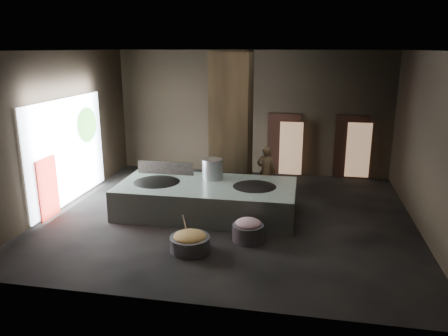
% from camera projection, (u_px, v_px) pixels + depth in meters
% --- Properties ---
extents(floor, '(10.00, 9.00, 0.10)m').
position_uv_depth(floor, '(230.00, 217.00, 12.35)').
color(floor, black).
rests_on(floor, ground).
extents(ceiling, '(10.00, 9.00, 0.10)m').
position_uv_depth(ceiling, '(231.00, 48.00, 11.12)').
color(ceiling, black).
rests_on(ceiling, back_wall).
extents(back_wall, '(10.00, 0.10, 4.50)m').
position_uv_depth(back_wall, '(252.00, 113.00, 16.04)').
color(back_wall, black).
rests_on(back_wall, ground).
extents(front_wall, '(10.00, 0.10, 4.50)m').
position_uv_depth(front_wall, '(183.00, 189.00, 7.43)').
color(front_wall, black).
rests_on(front_wall, ground).
extents(left_wall, '(0.10, 9.00, 4.50)m').
position_uv_depth(left_wall, '(59.00, 130.00, 12.66)').
color(left_wall, black).
rests_on(left_wall, ground).
extents(right_wall, '(0.10, 9.00, 4.50)m').
position_uv_depth(right_wall, '(430.00, 145.00, 10.82)').
color(right_wall, black).
rests_on(right_wall, ground).
extents(pillar, '(1.20, 1.20, 4.50)m').
position_uv_depth(pillar, '(231.00, 125.00, 13.59)').
color(pillar, black).
rests_on(pillar, ground).
extents(hearth_platform, '(4.98, 2.41, 0.86)m').
position_uv_depth(hearth_platform, '(207.00, 199.00, 12.39)').
color(hearth_platform, '#A0B2A1').
rests_on(hearth_platform, ground).
extents(platform_cap, '(4.85, 2.33, 0.03)m').
position_uv_depth(platform_cap, '(207.00, 186.00, 12.28)').
color(platform_cap, black).
rests_on(platform_cap, hearth_platform).
extents(wok_left, '(1.56, 1.56, 0.43)m').
position_uv_depth(wok_left, '(157.00, 186.00, 12.52)').
color(wok_left, black).
rests_on(wok_left, hearth_platform).
extents(wok_left_rim, '(1.60, 1.60, 0.05)m').
position_uv_depth(wok_left_rim, '(157.00, 183.00, 12.50)').
color(wok_left_rim, black).
rests_on(wok_left_rim, hearth_platform).
extents(wok_right, '(1.46, 1.46, 0.41)m').
position_uv_depth(wok_right, '(254.00, 190.00, 12.10)').
color(wok_right, black).
rests_on(wok_right, hearth_platform).
extents(wok_right_rim, '(1.49, 1.49, 0.05)m').
position_uv_depth(wok_right_rim, '(254.00, 188.00, 12.08)').
color(wok_right_rim, black).
rests_on(wok_right_rim, hearth_platform).
extents(stock_pot, '(0.60, 0.60, 0.65)m').
position_uv_depth(stock_pot, '(212.00, 170.00, 12.71)').
color(stock_pot, '#B5B8BD').
rests_on(stock_pot, hearth_platform).
extents(splash_guard, '(1.73, 0.08, 0.43)m').
position_uv_depth(splash_guard, '(166.00, 169.00, 13.20)').
color(splash_guard, black).
rests_on(splash_guard, hearth_platform).
extents(cook, '(0.59, 0.39, 1.59)m').
position_uv_depth(cook, '(266.00, 171.00, 13.82)').
color(cook, olive).
rests_on(cook, ground).
extents(veg_basin, '(1.24, 1.24, 0.35)m').
position_uv_depth(veg_basin, '(190.00, 244.00, 10.14)').
color(veg_basin, slate).
rests_on(veg_basin, ground).
extents(veg_fill, '(0.77, 0.77, 0.24)m').
position_uv_depth(veg_fill, '(190.00, 237.00, 10.09)').
color(veg_fill, '#A2A952').
rests_on(veg_fill, veg_basin).
extents(ladle, '(0.03, 0.37, 0.67)m').
position_uv_depth(ladle, '(185.00, 226.00, 10.21)').
color(ladle, '#B5B8BD').
rests_on(ladle, veg_basin).
extents(meat_basin, '(0.91, 0.91, 0.42)m').
position_uv_depth(meat_basin, '(248.00, 233.00, 10.65)').
color(meat_basin, slate).
rests_on(meat_basin, ground).
extents(meat_fill, '(0.63, 0.63, 0.24)m').
position_uv_depth(meat_fill, '(248.00, 224.00, 10.59)').
color(meat_fill, '#B06A79').
rests_on(meat_fill, meat_basin).
extents(doorway_near, '(1.18, 0.08, 2.38)m').
position_uv_depth(doorway_near, '(283.00, 145.00, 16.04)').
color(doorway_near, black).
rests_on(doorway_near, ground).
extents(doorway_near_glow, '(0.82, 0.04, 1.93)m').
position_uv_depth(doorway_near_glow, '(291.00, 149.00, 15.76)').
color(doorway_near_glow, '#8C6647').
rests_on(doorway_near_glow, ground).
extents(doorway_far, '(1.18, 0.08, 2.38)m').
position_uv_depth(doorway_far, '(351.00, 148.00, 15.60)').
color(doorway_far, black).
rests_on(doorway_far, ground).
extents(doorway_far_glow, '(0.83, 0.04, 1.97)m').
position_uv_depth(doorway_far_glow, '(358.00, 150.00, 15.50)').
color(doorway_far_glow, '#8C6647').
rests_on(doorway_far_glow, ground).
extents(left_opening, '(0.04, 4.20, 3.10)m').
position_uv_depth(left_opening, '(68.00, 151.00, 13.00)').
color(left_opening, white).
rests_on(left_opening, ground).
extents(pavilion_sliver, '(0.05, 0.90, 1.70)m').
position_uv_depth(pavilion_sliver, '(48.00, 188.00, 11.96)').
color(pavilion_sliver, maroon).
rests_on(pavilion_sliver, ground).
extents(tree_silhouette, '(0.28, 1.10, 1.10)m').
position_uv_depth(tree_silhouette, '(87.00, 125.00, 13.86)').
color(tree_silhouette, '#194714').
rests_on(tree_silhouette, left_opening).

